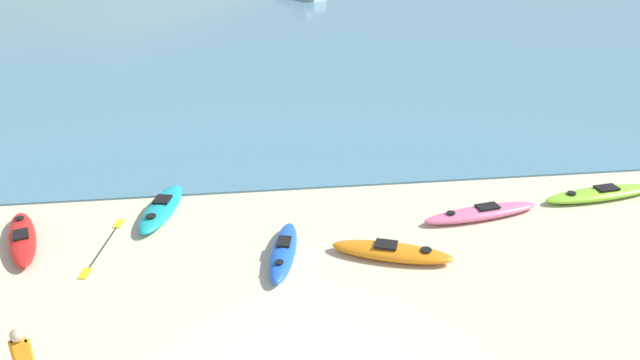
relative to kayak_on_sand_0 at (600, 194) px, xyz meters
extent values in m
ellipsoid|color=#8CCC2D|center=(0.00, 0.00, 0.00)|extent=(3.61, 1.21, 0.28)
cube|color=black|center=(0.17, 0.03, 0.16)|extent=(0.69, 0.48, 0.05)
cylinder|color=black|center=(-0.97, -0.14, 0.15)|extent=(0.25, 0.25, 0.02)
ellipsoid|color=teal|center=(-12.35, 0.59, 0.03)|extent=(1.38, 2.94, 0.34)
cube|color=black|center=(-12.32, 0.73, 0.23)|extent=(0.52, 0.59, 0.05)
cylinder|color=black|center=(-12.53, -0.17, 0.21)|extent=(0.27, 0.27, 0.02)
ellipsoid|color=red|center=(-15.62, -0.63, 0.03)|extent=(1.51, 2.93, 0.35)
cube|color=black|center=(-15.58, -0.76, 0.23)|extent=(0.50, 0.60, 0.05)
cylinder|color=black|center=(-15.87, 0.12, 0.22)|extent=(0.23, 0.23, 0.02)
ellipsoid|color=#E5668C|center=(-3.79, -0.69, 0.00)|extent=(3.43, 1.24, 0.29)
cube|color=black|center=(-3.63, -0.66, 0.17)|extent=(0.66, 0.46, 0.05)
cylinder|color=black|center=(-4.70, -0.86, 0.15)|extent=(0.23, 0.23, 0.02)
ellipsoid|color=blue|center=(-9.22, -2.03, 0.03)|extent=(1.09, 2.77, 0.34)
cube|color=black|center=(-9.19, -1.90, 0.23)|extent=(0.41, 0.54, 0.05)
cylinder|color=black|center=(-9.36, -2.76, 0.21)|extent=(0.20, 0.20, 0.02)
ellipsoid|color=orange|center=(-6.64, -2.36, 0.02)|extent=(3.00, 1.72, 0.33)
cube|color=black|center=(-6.78, -2.31, 0.21)|extent=(0.64, 0.57, 0.05)
cylinder|color=black|center=(-5.89, -2.64, 0.20)|extent=(0.26, 0.26, 0.02)
cube|color=orange|center=(-13.77, -6.29, 1.01)|extent=(0.29, 0.27, 0.60)
cylinder|color=orange|center=(-13.90, -6.29, 1.03)|extent=(0.09, 0.09, 0.57)
cylinder|color=orange|center=(-13.64, -6.29, 1.03)|extent=(0.09, 0.09, 0.57)
sphere|color=tan|center=(-13.77, -6.29, 1.43)|extent=(0.23, 0.23, 0.23)
cylinder|color=black|center=(-13.62, -1.01, -0.13)|extent=(0.34, 1.88, 0.03)
cube|color=yellow|center=(-13.81, -2.17, -0.13)|extent=(0.25, 0.46, 0.03)
cube|color=yellow|center=(-13.42, 0.14, -0.13)|extent=(0.25, 0.46, 0.03)
camera|label=1|loc=(-9.93, -14.80, 7.95)|focal=35.00mm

